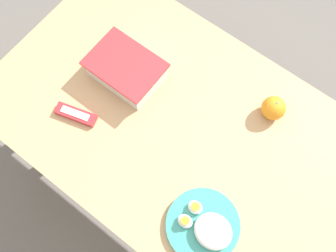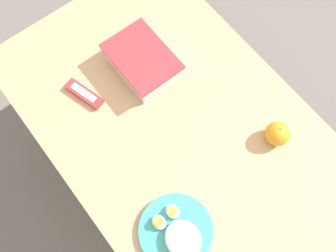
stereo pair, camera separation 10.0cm
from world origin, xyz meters
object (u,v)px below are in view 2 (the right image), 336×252
orange_fruit (277,134)px  rice_plate (177,232)px  candy_bar (84,94)px  food_container (142,63)px

orange_fruit → rice_plate: orange_fruit is taller
candy_bar → food_container: bearing=79.7°
food_container → candy_bar: size_ratio=1.66×
food_container → rice_plate: (0.46, -0.23, -0.01)m
orange_fruit → candy_bar: 0.58m
orange_fruit → rice_plate: size_ratio=0.35×
food_container → rice_plate: 0.51m
food_container → rice_plate: size_ratio=1.09×
orange_fruit → candy_bar: (-0.46, -0.36, -0.03)m
orange_fruit → rice_plate: (0.04, -0.39, -0.02)m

